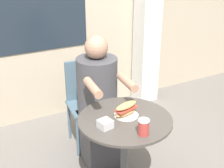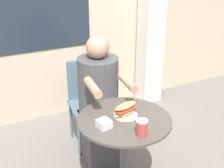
# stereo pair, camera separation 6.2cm
# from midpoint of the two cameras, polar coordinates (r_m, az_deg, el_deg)

# --- Properties ---
(lattice_pillar) EXTENTS (0.26, 0.26, 2.40)m
(lattice_pillar) POSITION_cam_midpoint_polar(r_m,az_deg,el_deg) (3.91, 7.78, 13.36)
(lattice_pillar) COLOR silver
(lattice_pillar) RESTS_ON ground_plane
(cafe_table) EXTENTS (0.71, 0.71, 0.73)m
(cafe_table) POSITION_cam_midpoint_polar(r_m,az_deg,el_deg) (2.44, 2.94, -10.29)
(cafe_table) COLOR #47423D
(cafe_table) RESTS_ON ground_plane
(diner_chair) EXTENTS (0.42, 0.42, 0.87)m
(diner_chair) POSITION_cam_midpoint_polar(r_m,az_deg,el_deg) (3.18, -4.04, -1.98)
(diner_chair) COLOR slate
(diner_chair) RESTS_ON ground_plane
(seated_diner) EXTENTS (0.43, 0.68, 1.22)m
(seated_diner) POSITION_cam_midpoint_polar(r_m,az_deg,el_deg) (2.89, -1.61, -4.68)
(seated_diner) COLOR #424247
(seated_diner) RESTS_ON ground_plane
(sandwich_on_plate) EXTENTS (0.21, 0.19, 0.11)m
(sandwich_on_plate) POSITION_cam_midpoint_polar(r_m,az_deg,el_deg) (2.35, 3.28, -4.79)
(sandwich_on_plate) COLOR white
(sandwich_on_plate) RESTS_ON cafe_table
(drink_cup) EXTENTS (0.08, 0.08, 0.12)m
(drink_cup) POSITION_cam_midpoint_polar(r_m,az_deg,el_deg) (2.13, 6.42, -7.90)
(drink_cup) COLOR #B73D38
(drink_cup) RESTS_ON cafe_table
(napkin_box) EXTENTS (0.10, 0.10, 0.06)m
(napkin_box) POSITION_cam_midpoint_polar(r_m,az_deg,el_deg) (2.21, -0.67, -7.31)
(napkin_box) COLOR silver
(napkin_box) RESTS_ON cafe_table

